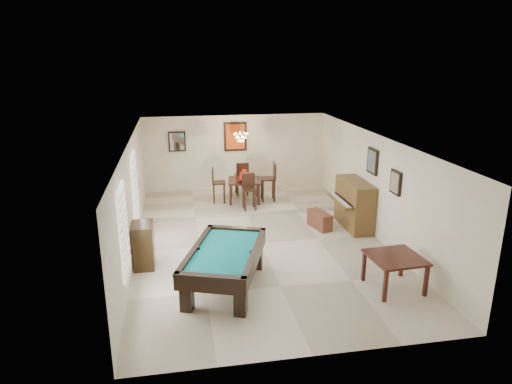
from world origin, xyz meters
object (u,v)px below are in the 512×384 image
object	(u,v)px
dining_chair_west	(219,185)
piano_bench	(320,220)
dining_chair_east	(268,182)
chandelier	(241,134)
pool_table	(225,269)
apothecary_chest	(143,245)
flower_vase	(244,173)
square_table	(394,272)
dining_table	(244,189)
dining_chair_north	(242,178)
dining_chair_south	(249,192)
upright_piano	(349,205)

from	to	relation	value
dining_chair_west	piano_bench	bearing A→B (deg)	-128.86
dining_chair_east	chandelier	bearing A→B (deg)	-98.20
pool_table	apothecary_chest	distance (m)	2.08
piano_bench	flower_vase	distance (m)	2.98
dining_chair_west	chandelier	world-z (taller)	chandelier
piano_bench	dining_chair_east	distance (m)	2.52
square_table	piano_bench	xyz separation A→B (m)	(-0.44, 3.43, -0.12)
dining_chair_west	dining_chair_east	bearing A→B (deg)	-88.48
square_table	piano_bench	distance (m)	3.46
dining_table	dining_chair_north	size ratio (longest dim) A/B	0.89
square_table	flower_vase	distance (m)	6.17
square_table	dining_chair_north	bearing A→B (deg)	108.14
flower_vase	chandelier	world-z (taller)	chandelier
dining_chair_east	apothecary_chest	bearing A→B (deg)	-38.27
pool_table	dining_chair_north	distance (m)	5.96
piano_bench	chandelier	distance (m)	3.62
flower_vase	pool_table	bearing A→B (deg)	-103.00
square_table	piano_bench	size ratio (longest dim) A/B	1.24
flower_vase	dining_chair_west	size ratio (longest dim) A/B	0.20
dining_chair_south	chandelier	distance (m)	1.81
pool_table	square_table	world-z (taller)	pool_table
pool_table	flower_vase	distance (m)	5.30
pool_table	dining_chair_west	bearing A→B (deg)	104.87
apothecary_chest	dining_chair_west	bearing A→B (deg)	62.31
pool_table	dining_chair_west	distance (m)	5.19
dining_chair_north	dining_chair_west	size ratio (longest dim) A/B	1.01
upright_piano	dining_chair_south	bearing A→B (deg)	146.59
square_table	dining_chair_west	size ratio (longest dim) A/B	0.94
dining_table	piano_bench	bearing A→B (deg)	-53.90
dining_chair_north	dining_chair_east	distance (m)	1.04
square_table	dining_chair_south	world-z (taller)	dining_chair_south
chandelier	upright_piano	bearing A→B (deg)	-44.90
apothecary_chest	upright_piano	bearing A→B (deg)	15.43
pool_table	piano_bench	bearing A→B (deg)	63.56
chandelier	dining_chair_west	bearing A→B (deg)	-171.83
pool_table	square_table	size ratio (longest dim) A/B	2.39
upright_piano	dining_chair_east	world-z (taller)	dining_chair_east
dining_table	flower_vase	size ratio (longest dim) A/B	4.57
pool_table	flower_vase	xyz separation A→B (m)	(1.18, 5.13, 0.63)
flower_vase	dining_chair_east	distance (m)	0.80
dining_chair_south	dining_chair_west	size ratio (longest dim) A/B	0.98
pool_table	dining_chair_south	distance (m)	4.52
dining_table	pool_table	bearing A→B (deg)	-103.00
piano_bench	dining_chair_west	bearing A→B (deg)	136.42
dining_chair_south	dining_chair_west	xyz separation A→B (m)	(-0.81, 0.82, 0.01)
apothecary_chest	square_table	bearing A→B (deg)	-20.81
piano_bench	apothecary_chest	xyz separation A→B (m)	(-4.53, -1.54, 0.27)
dining_chair_west	dining_chair_east	world-z (taller)	dining_chair_east
dining_chair_east	chandelier	size ratio (longest dim) A/B	2.00
flower_vase	dining_chair_west	distance (m)	0.87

